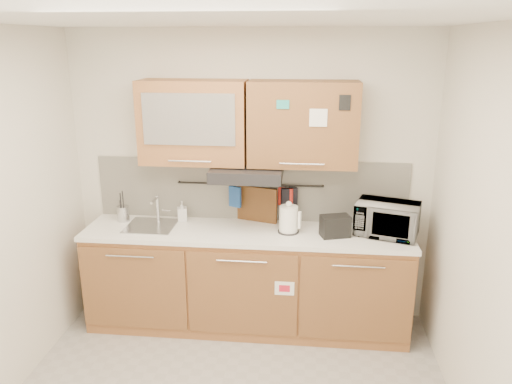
# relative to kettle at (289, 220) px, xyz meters

# --- Properties ---
(ceiling) EXTENTS (3.20, 3.20, 0.00)m
(ceiling) POSITION_rel_kettle_xyz_m (-0.36, -1.19, 1.57)
(ceiling) COLOR white
(ceiling) RESTS_ON wall_back
(wall_back) EXTENTS (3.20, 0.00, 3.20)m
(wall_back) POSITION_rel_kettle_xyz_m (-0.36, 0.31, 0.27)
(wall_back) COLOR silver
(wall_back) RESTS_ON ground
(wall_right) EXTENTS (0.00, 3.00, 3.00)m
(wall_right) POSITION_rel_kettle_xyz_m (1.24, -1.19, 0.27)
(wall_right) COLOR silver
(wall_right) RESTS_ON ground
(base_cabinet) EXTENTS (2.80, 0.64, 0.88)m
(base_cabinet) POSITION_rel_kettle_xyz_m (-0.36, 0.00, -0.63)
(base_cabinet) COLOR #B0713E
(base_cabinet) RESTS_ON floor
(countertop) EXTENTS (2.82, 0.62, 0.04)m
(countertop) POSITION_rel_kettle_xyz_m (-0.36, -0.00, -0.13)
(countertop) COLOR white
(countertop) RESTS_ON base_cabinet
(backsplash) EXTENTS (2.80, 0.02, 0.56)m
(backsplash) POSITION_rel_kettle_xyz_m (-0.36, 0.30, 0.17)
(backsplash) COLOR silver
(backsplash) RESTS_ON countertop
(upper_cabinets) EXTENTS (1.82, 0.37, 0.70)m
(upper_cabinets) POSITION_rel_kettle_xyz_m (-0.37, 0.13, 0.80)
(upper_cabinets) COLOR #B0713E
(upper_cabinets) RESTS_ON wall_back
(range_hood) EXTENTS (0.60, 0.46, 0.10)m
(range_hood) POSITION_rel_kettle_xyz_m (-0.36, 0.06, 0.39)
(range_hood) COLOR black
(range_hood) RESTS_ON upper_cabinets
(sink) EXTENTS (0.42, 0.40, 0.26)m
(sink) POSITION_rel_kettle_xyz_m (-1.21, 0.02, -0.11)
(sink) COLOR silver
(sink) RESTS_ON countertop
(utensil_rail) EXTENTS (1.30, 0.02, 0.02)m
(utensil_rail) POSITION_rel_kettle_xyz_m (-0.36, 0.26, 0.23)
(utensil_rail) COLOR black
(utensil_rail) RESTS_ON backsplash
(utensil_crock) EXTENTS (0.12, 0.12, 0.28)m
(utensil_crock) POSITION_rel_kettle_xyz_m (-1.50, 0.13, -0.04)
(utensil_crock) COLOR #B2B2B7
(utensil_crock) RESTS_ON countertop
(kettle) EXTENTS (0.21, 0.20, 0.28)m
(kettle) POSITION_rel_kettle_xyz_m (0.00, 0.00, 0.00)
(kettle) COLOR white
(kettle) RESTS_ON countertop
(toaster) EXTENTS (0.27, 0.21, 0.18)m
(toaster) POSITION_rel_kettle_xyz_m (0.39, -0.05, -0.02)
(toaster) COLOR black
(toaster) RESTS_ON countertop
(microwave) EXTENTS (0.58, 0.48, 0.28)m
(microwave) POSITION_rel_kettle_xyz_m (0.82, 0.03, 0.03)
(microwave) COLOR #999999
(microwave) RESTS_ON countertop
(soap_bottle) EXTENTS (0.10, 0.10, 0.18)m
(soap_bottle) POSITION_rel_kettle_xyz_m (-0.97, 0.18, -0.02)
(soap_bottle) COLOR #999999
(soap_bottle) RESTS_ON countertop
(cutting_board) EXTENTS (0.37, 0.14, 0.47)m
(cutting_board) POSITION_rel_kettle_xyz_m (-0.30, 0.24, -0.02)
(cutting_board) COLOR brown
(cutting_board) RESTS_ON utensil_rail
(oven_mitt) EXTENTS (0.12, 0.07, 0.19)m
(oven_mitt) POSITION_rel_kettle_xyz_m (-0.49, 0.24, 0.11)
(oven_mitt) COLOR #204B95
(oven_mitt) RESTS_ON utensil_rail
(dark_pouch) EXTENTS (0.15, 0.09, 0.23)m
(dark_pouch) POSITION_rel_kettle_xyz_m (-0.01, 0.24, 0.10)
(dark_pouch) COLOR black
(dark_pouch) RESTS_ON utensil_rail
(pot_holder) EXTENTS (0.13, 0.05, 0.16)m
(pot_holder) POSITION_rel_kettle_xyz_m (-0.04, 0.24, 0.13)
(pot_holder) COLOR red
(pot_holder) RESTS_ON utensil_rail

